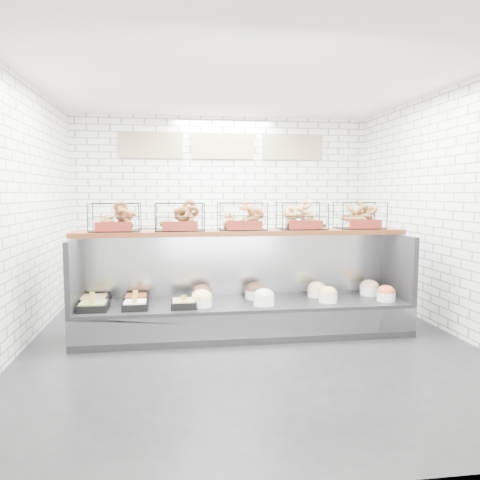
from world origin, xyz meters
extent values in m
plane|color=black|center=(0.00, 0.00, 0.00)|extent=(5.50, 5.50, 0.00)
cube|color=white|center=(0.00, 2.75, 1.50)|extent=(5.00, 0.02, 3.00)
cube|color=white|center=(-2.50, 0.00, 1.50)|extent=(0.02, 5.50, 3.00)
cube|color=white|center=(2.50, 0.00, 1.50)|extent=(0.02, 5.50, 3.00)
cube|color=white|center=(0.00, 0.00, 3.00)|extent=(5.00, 5.50, 0.02)
cube|color=tan|center=(-1.20, 2.72, 2.50)|extent=(1.05, 0.03, 0.42)
cube|color=tan|center=(0.00, 2.72, 2.50)|extent=(1.05, 0.03, 0.42)
cube|color=tan|center=(1.20, 2.72, 2.50)|extent=(1.05, 0.03, 0.42)
cube|color=black|center=(0.00, 0.30, 0.20)|extent=(4.00, 0.90, 0.40)
cube|color=#93969B|center=(0.00, -0.14, 0.22)|extent=(4.00, 0.03, 0.28)
cube|color=#93969B|center=(0.00, 0.71, 0.80)|extent=(4.00, 0.08, 0.80)
cube|color=black|center=(-1.97, 0.30, 0.80)|extent=(0.06, 0.90, 0.80)
cube|color=black|center=(1.97, 0.30, 0.80)|extent=(0.06, 0.90, 0.80)
cube|color=black|center=(-1.75, 0.13, 0.44)|extent=(0.33, 0.33, 0.08)
cube|color=#82994E|center=(-1.75, 0.13, 0.48)|extent=(0.28, 0.28, 0.04)
cube|color=gold|center=(-1.75, 0.02, 0.53)|extent=(0.06, 0.01, 0.08)
cube|color=black|center=(-1.79, 0.45, 0.44)|extent=(0.33, 0.33, 0.08)
cube|color=tan|center=(-1.79, 0.45, 0.48)|extent=(0.28, 0.28, 0.04)
cube|color=gold|center=(-1.79, 0.33, 0.53)|extent=(0.06, 0.01, 0.08)
cube|color=black|center=(-1.29, 0.10, 0.44)|extent=(0.28, 0.28, 0.08)
cube|color=white|center=(-1.29, 0.10, 0.48)|extent=(0.24, 0.24, 0.04)
cube|color=gold|center=(-1.29, 0.01, 0.53)|extent=(0.06, 0.01, 0.08)
cube|color=black|center=(-1.30, 0.45, 0.44)|extent=(0.28, 0.28, 0.08)
cube|color=#C9512A|center=(-1.30, 0.45, 0.48)|extent=(0.24, 0.24, 0.04)
cube|color=gold|center=(-1.30, 0.35, 0.53)|extent=(0.06, 0.01, 0.08)
cube|color=black|center=(-0.74, 0.10, 0.44)|extent=(0.29, 0.29, 0.08)
cube|color=#DBC486|center=(-0.74, 0.10, 0.48)|extent=(0.25, 0.25, 0.04)
cube|color=gold|center=(-0.74, 0.00, 0.53)|extent=(0.06, 0.01, 0.08)
cylinder|color=white|center=(-0.53, 0.14, 0.46)|extent=(0.24, 0.24, 0.11)
ellipsoid|color=#F1E27B|center=(-0.53, 0.14, 0.52)|extent=(0.24, 0.24, 0.17)
cylinder|color=white|center=(-0.51, 0.44, 0.46)|extent=(0.25, 0.25, 0.11)
ellipsoid|color=brown|center=(-0.51, 0.44, 0.52)|extent=(0.25, 0.25, 0.17)
cylinder|color=white|center=(0.20, 0.09, 0.46)|extent=(0.25, 0.25, 0.11)
ellipsoid|color=silver|center=(0.20, 0.09, 0.52)|extent=(0.24, 0.24, 0.17)
cylinder|color=white|center=(0.17, 0.46, 0.46)|extent=(0.27, 0.27, 0.11)
ellipsoid|color=brown|center=(0.17, 0.46, 0.52)|extent=(0.26, 0.26, 0.18)
cylinder|color=white|center=(1.00, 0.13, 0.46)|extent=(0.22, 0.22, 0.11)
ellipsoid|color=#D3BE6C|center=(1.00, 0.13, 0.52)|extent=(0.22, 0.22, 0.15)
cylinder|color=white|center=(0.96, 0.45, 0.46)|extent=(0.23, 0.23, 0.11)
ellipsoid|color=#E2CE73|center=(0.96, 0.45, 0.52)|extent=(0.22, 0.22, 0.16)
cylinder|color=white|center=(1.73, 0.10, 0.46)|extent=(0.23, 0.23, 0.11)
ellipsoid|color=#C15A28|center=(1.73, 0.10, 0.52)|extent=(0.22, 0.22, 0.15)
cylinder|color=white|center=(1.67, 0.45, 0.46)|extent=(0.24, 0.24, 0.11)
ellipsoid|color=tan|center=(1.67, 0.45, 0.52)|extent=(0.24, 0.24, 0.17)
cube|color=#491F0F|center=(0.00, 0.52, 1.23)|extent=(4.10, 0.50, 0.06)
cube|color=black|center=(-1.53, 0.52, 1.43)|extent=(0.60, 0.38, 0.34)
cube|color=maroon|center=(-1.53, 0.32, 1.33)|extent=(0.42, 0.02, 0.11)
cube|color=black|center=(-0.77, 0.52, 1.43)|extent=(0.60, 0.38, 0.34)
cube|color=maroon|center=(-0.77, 0.32, 1.33)|extent=(0.42, 0.02, 0.11)
cube|color=black|center=(0.00, 0.52, 1.43)|extent=(0.60, 0.38, 0.34)
cube|color=maroon|center=(0.00, 0.32, 1.33)|extent=(0.42, 0.02, 0.11)
cube|color=black|center=(0.77, 0.52, 1.43)|extent=(0.60, 0.38, 0.34)
cube|color=maroon|center=(0.77, 0.32, 1.33)|extent=(0.42, 0.02, 0.11)
cube|color=black|center=(1.53, 0.52, 1.43)|extent=(0.60, 0.38, 0.34)
cube|color=maroon|center=(1.53, 0.32, 1.33)|extent=(0.42, 0.02, 0.11)
cube|color=#93969B|center=(0.00, 2.43, 0.45)|extent=(4.00, 0.60, 0.90)
cube|color=black|center=(-1.27, 2.48, 1.02)|extent=(0.40, 0.30, 0.24)
cube|color=silver|center=(-0.30, 2.47, 0.99)|extent=(0.35, 0.28, 0.18)
cylinder|color=#C23040|center=(0.29, 2.43, 1.01)|extent=(0.09, 0.09, 0.22)
cube|color=black|center=(1.52, 2.39, 1.05)|extent=(0.30, 0.30, 0.30)
camera|label=1|loc=(-0.84, -5.22, 1.72)|focal=35.00mm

